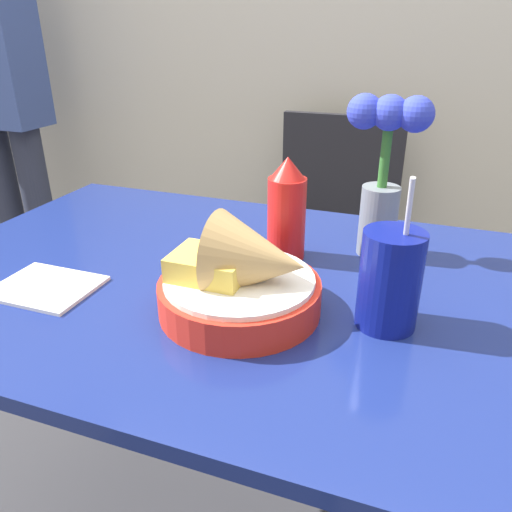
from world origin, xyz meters
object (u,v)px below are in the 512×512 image
Objects in this scene: chair_far_window at (332,226)px; flower_vase at (384,167)px; food_basket at (245,279)px; ketchup_bottle at (287,210)px; drink_cup at (390,283)px.

chair_far_window is 2.99× the size of flower_vase.
ketchup_bottle reaches higher than food_basket.
chair_far_window is 0.80m from ketchup_bottle.
chair_far_window is 0.79m from flower_vase.
drink_cup reaches higher than chair_far_window.
food_basket is 0.21m from ketchup_bottle.
flower_vase is at bearing 101.03° from drink_cup.
chair_far_window is 3.78× the size of drink_cup.
chair_far_window is at bearing 107.58° from flower_vase.
food_basket reaches higher than chair_far_window.
ketchup_bottle reaches higher than chair_far_window.
drink_cup reaches higher than ketchup_bottle.
ketchup_bottle is (0.06, -0.73, 0.31)m from chair_far_window.
flower_vase is (0.15, 0.28, 0.11)m from food_basket.
drink_cup is (0.20, -0.17, -0.02)m from ketchup_bottle.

